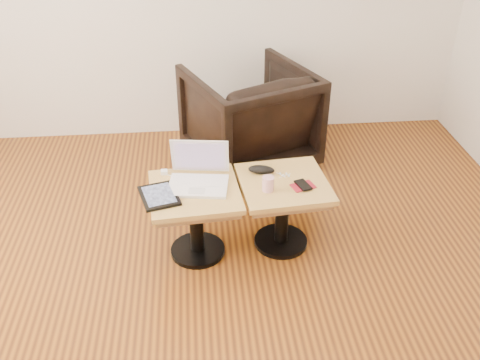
{
  "coord_description": "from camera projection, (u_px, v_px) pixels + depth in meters",
  "views": [
    {
      "loc": [
        0.01,
        -2.03,
        2.19
      ],
      "look_at": [
        0.26,
        0.57,
        0.52
      ],
      "focal_mm": 40.0,
      "sensor_mm": 36.0,
      "label": 1
    }
  ],
  "objects": [
    {
      "name": "tablet",
      "position": [
        159.0,
        196.0,
        3.03
      ],
      "size": [
        0.26,
        0.3,
        0.02
      ],
      "rotation": [
        0.0,
        0.0,
        0.27
      ],
      "color": "black",
      "rests_on": "side_table_left"
    },
    {
      "name": "phone_on_sleeve",
      "position": [
        303.0,
        186.0,
        3.13
      ],
      "size": [
        0.15,
        0.13,
        0.02
      ],
      "rotation": [
        0.0,
        0.0,
        0.32
      ],
      "color": "maroon",
      "rests_on": "side_table_right"
    },
    {
      "name": "armchair",
      "position": [
        249.0,
        118.0,
        4.08
      ],
      "size": [
        1.11,
        1.12,
        0.79
      ],
      "primitive_type": "imported",
      "rotation": [
        0.0,
        0.0,
        3.54
      ],
      "color": "black",
      "rests_on": "ground"
    },
    {
      "name": "earbuds_tangle",
      "position": [
        284.0,
        175.0,
        3.23
      ],
      "size": [
        0.08,
        0.05,
        0.02
      ],
      "color": "white",
      "rests_on": "side_table_right"
    },
    {
      "name": "laptop",
      "position": [
        199.0,
        176.0,
        3.14
      ],
      "size": [
        0.38,
        0.33,
        0.25
      ],
      "rotation": [
        0.0,
        0.0,
        -0.14
      ],
      "color": "white",
      "rests_on": "side_table_left"
    },
    {
      "name": "striped_cup",
      "position": [
        268.0,
        184.0,
        3.08
      ],
      "size": [
        0.07,
        0.07,
        0.09
      ],
      "primitive_type": "cylinder",
      "rotation": [
        0.0,
        0.0,
        -0.04
      ],
      "color": "#CE5A78",
      "rests_on": "side_table_right"
    },
    {
      "name": "side_table_left",
      "position": [
        195.0,
        206.0,
        3.17
      ],
      "size": [
        0.56,
        0.56,
        0.47
      ],
      "rotation": [
        0.0,
        0.0,
        0.08
      ],
      "color": "black",
      "rests_on": "ground"
    },
    {
      "name": "charging_adapter",
      "position": [
        164.0,
        172.0,
        3.25
      ],
      "size": [
        0.04,
        0.04,
        0.02
      ],
      "primitive_type": "cube",
      "rotation": [
        0.0,
        0.0,
        -0.01
      ],
      "color": "white",
      "rests_on": "side_table_left"
    },
    {
      "name": "side_table_right",
      "position": [
        283.0,
        198.0,
        3.24
      ],
      "size": [
        0.56,
        0.56,
        0.47
      ],
      "rotation": [
        0.0,
        0.0,
        0.09
      ],
      "color": "black",
      "rests_on": "ground"
    },
    {
      "name": "glasses_case",
      "position": [
        261.0,
        170.0,
        3.24
      ],
      "size": [
        0.17,
        0.11,
        0.05
      ],
      "primitive_type": "ellipsoid",
      "rotation": [
        0.0,
        0.0,
        -0.24
      ],
      "color": "black",
      "rests_on": "side_table_right"
    },
    {
      "name": "room_shell",
      "position": [
        190.0,
        86.0,
        2.15
      ],
      "size": [
        4.52,
        4.52,
        2.71
      ],
      "color": "#4C2710",
      "rests_on": "ground"
    }
  ]
}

